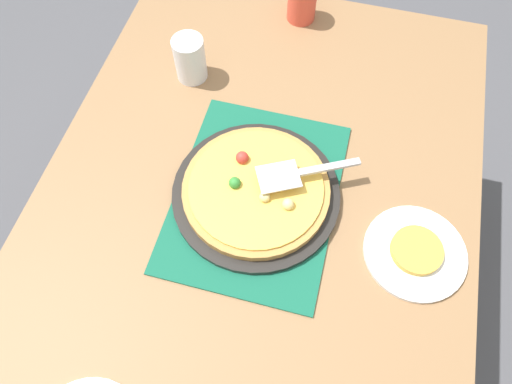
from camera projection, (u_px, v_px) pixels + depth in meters
ground_plane at (256, 291)px, 1.73m from camera, size 8.00×8.00×0.00m
dining_table at (256, 217)px, 1.17m from camera, size 1.40×1.00×0.75m
placemat at (256, 196)px, 1.07m from camera, size 0.48×0.36×0.01m
pizza_pan at (256, 193)px, 1.06m from camera, size 0.38×0.38×0.01m
pizza at (256, 189)px, 1.04m from camera, size 0.33×0.33×0.05m
plate_near_left at (415, 252)px, 1.00m from camera, size 0.22×0.22×0.01m
served_slice_left at (417, 250)px, 0.99m from camera, size 0.11×0.11×0.02m
cup_near at (190, 59)px, 1.19m from camera, size 0.08×0.08×0.12m
cup_far at (302, 0)px, 1.30m from camera, size 0.08×0.08×0.12m
pizza_server at (300, 173)px, 1.02m from camera, size 0.14×0.22×0.01m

